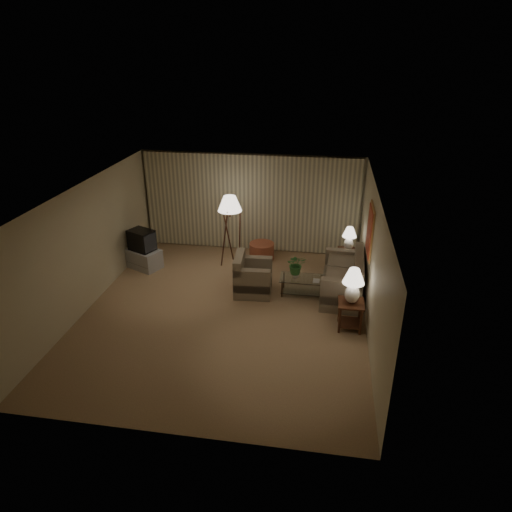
{
  "coord_description": "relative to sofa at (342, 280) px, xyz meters",
  "views": [
    {
      "loc": [
        2.0,
        -8.29,
        5.29
      ],
      "look_at": [
        0.59,
        0.6,
        1.1
      ],
      "focal_mm": 32.0,
      "sensor_mm": 36.0,
      "label": 1
    }
  ],
  "objects": [
    {
      "name": "sofa",
      "position": [
        0.0,
        0.0,
        0.0
      ],
      "size": [
        1.85,
        1.06,
        0.78
      ],
      "rotation": [
        0.0,
        0.0,
        -1.62
      ],
      "color": "gray",
      "rests_on": "ground"
    },
    {
      "name": "table_lamp_far",
      "position": [
        0.15,
        1.25,
        0.57
      ],
      "size": [
        0.35,
        0.35,
        0.61
      ],
      "color": "white",
      "rests_on": "side_table_far"
    },
    {
      "name": "armchair",
      "position": [
        -2.03,
        -0.19,
        -0.02
      ],
      "size": [
        0.99,
        0.94,
        0.74
      ],
      "rotation": [
        0.0,
        0.0,
        1.64
      ],
      "color": "gray",
      "rests_on": "ground"
    },
    {
      "name": "table_lamp_near",
      "position": [
        0.15,
        -1.35,
        0.65
      ],
      "size": [
        0.43,
        0.43,
        0.75
      ],
      "color": "white",
      "rests_on": "side_table_near"
    },
    {
      "name": "room_shell",
      "position": [
        -2.48,
        0.37,
        1.36
      ],
      "size": [
        6.04,
        7.02,
        2.72
      ],
      "color": "beige",
      "rests_on": "ground"
    },
    {
      "name": "flowers",
      "position": [
        -1.05,
        -0.1,
        0.41
      ],
      "size": [
        0.5,
        0.45,
        0.48
      ],
      "primitive_type": "imported",
      "rotation": [
        0.0,
        0.0,
        0.21
      ],
      "color": "#367936",
      "rests_on": "vase"
    },
    {
      "name": "side_table_near",
      "position": [
        0.15,
        -1.35,
        0.02
      ],
      "size": [
        0.52,
        0.52,
        0.6
      ],
      "color": "#381A0F",
      "rests_on": "ground"
    },
    {
      "name": "floor_lamp",
      "position": [
        -2.85,
        1.21,
        0.59
      ],
      "size": [
        0.61,
        0.61,
        1.87
      ],
      "color": "#381A0F",
      "rests_on": "ground"
    },
    {
      "name": "book",
      "position": [
        -0.65,
        -0.2,
        0.03
      ],
      "size": [
        0.16,
        0.21,
        0.02
      ],
      "primitive_type": "imported",
      "rotation": [
        0.0,
        0.0,
        -0.04
      ],
      "color": "olive",
      "rests_on": "coffee_table"
    },
    {
      "name": "vase",
      "position": [
        -1.05,
        -0.1,
        0.1
      ],
      "size": [
        0.15,
        0.15,
        0.15
      ],
      "primitive_type": "imported",
      "rotation": [
        0.0,
        0.0,
        -0.06
      ],
      "color": "white",
      "rests_on": "coffee_table"
    },
    {
      "name": "ottoman",
      "position": [
        -2.1,
        1.68,
        -0.17
      ],
      "size": [
        0.87,
        0.87,
        0.44
      ],
      "primitive_type": "cylinder",
      "rotation": [
        0.0,
        0.0,
        0.39
      ],
      "color": "#A55538",
      "rests_on": "ground"
    },
    {
      "name": "side_table_far",
      "position": [
        0.15,
        1.25,
        0.01
      ],
      "size": [
        0.52,
        0.44,
        0.6
      ],
      "color": "#381A0F",
      "rests_on": "ground"
    },
    {
      "name": "ground",
      "position": [
        -2.5,
        -1.14,
        -0.39
      ],
      "size": [
        7.0,
        7.0,
        0.0
      ],
      "primitive_type": "plane",
      "color": "tan",
      "rests_on": "ground"
    },
    {
      "name": "tv_cabinet",
      "position": [
        -5.05,
        0.67,
        -0.14
      ],
      "size": [
        1.29,
        1.21,
        0.5
      ],
      "primitive_type": "cube",
      "rotation": [
        0.0,
        0.0,
        -0.43
      ],
      "color": "#969698",
      "rests_on": "ground"
    },
    {
      "name": "coffee_table",
      "position": [
        -0.9,
        -0.1,
        -0.12
      ],
      "size": [
        1.02,
        0.56,
        0.41
      ],
      "color": "silver",
      "rests_on": "ground"
    },
    {
      "name": "crt_tv",
      "position": [
        -5.05,
        0.67,
        0.37
      ],
      "size": [
        0.96,
        0.91,
        0.53
      ],
      "primitive_type": "cube",
      "rotation": [
        0.0,
        0.0,
        -0.43
      ],
      "color": "black",
      "rests_on": "tv_cabinet"
    }
  ]
}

